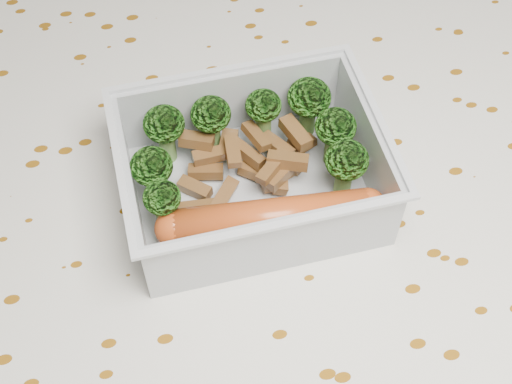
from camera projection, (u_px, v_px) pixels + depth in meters
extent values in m
cube|color=brown|center=(257.00, 226.00, 0.49)|extent=(1.40, 0.90, 0.04)
cube|color=white|center=(257.00, 207.00, 0.47)|extent=(1.46, 0.96, 0.01)
cube|color=silver|center=(252.00, 193.00, 0.47)|extent=(0.16, 0.12, 0.00)
cube|color=silver|center=(231.00, 102.00, 0.48)|extent=(0.16, 0.01, 0.05)
cube|color=silver|center=(276.00, 244.00, 0.42)|extent=(0.16, 0.01, 0.05)
cube|color=silver|center=(366.00, 145.00, 0.46)|extent=(0.01, 0.11, 0.05)
cube|color=silver|center=(133.00, 192.00, 0.44)|extent=(0.01, 0.11, 0.05)
cube|color=silver|center=(229.00, 69.00, 0.46)|extent=(0.17, 0.01, 0.00)
cube|color=silver|center=(279.00, 225.00, 0.40)|extent=(0.17, 0.01, 0.00)
cube|color=silver|center=(378.00, 116.00, 0.44)|extent=(0.01, 0.12, 0.00)
cube|color=silver|center=(119.00, 167.00, 0.42)|extent=(0.01, 0.12, 0.00)
cylinder|color=#608C3F|center=(167.00, 145.00, 0.48)|extent=(0.01, 0.01, 0.03)
ellipsoid|color=#397B1F|center=(164.00, 124.00, 0.46)|extent=(0.03, 0.03, 0.02)
cylinder|color=#608C3F|center=(213.00, 136.00, 0.48)|extent=(0.01, 0.01, 0.03)
ellipsoid|color=#397B1F|center=(211.00, 114.00, 0.47)|extent=(0.03, 0.03, 0.02)
cylinder|color=#608C3F|center=(263.00, 127.00, 0.49)|extent=(0.01, 0.01, 0.03)
ellipsoid|color=#397B1F|center=(263.00, 105.00, 0.47)|extent=(0.02, 0.02, 0.02)
cylinder|color=#608C3F|center=(307.00, 119.00, 0.49)|extent=(0.01, 0.01, 0.02)
ellipsoid|color=#397B1F|center=(309.00, 97.00, 0.48)|extent=(0.03, 0.03, 0.03)
cylinder|color=#608C3F|center=(156.00, 187.00, 0.46)|extent=(0.01, 0.01, 0.03)
ellipsoid|color=#397B1F|center=(151.00, 166.00, 0.44)|extent=(0.03, 0.03, 0.02)
cylinder|color=#608C3F|center=(333.00, 148.00, 0.48)|extent=(0.01, 0.01, 0.03)
ellipsoid|color=#397B1F|center=(336.00, 127.00, 0.46)|extent=(0.03, 0.03, 0.02)
cylinder|color=#608C3F|center=(166.00, 218.00, 0.44)|extent=(0.01, 0.01, 0.03)
ellipsoid|color=#397B1F|center=(162.00, 198.00, 0.43)|extent=(0.02, 0.02, 0.02)
cylinder|color=#608C3F|center=(343.00, 181.00, 0.46)|extent=(0.01, 0.01, 0.02)
ellipsoid|color=#397B1F|center=(347.00, 160.00, 0.44)|extent=(0.03, 0.03, 0.02)
cube|color=brown|center=(247.00, 153.00, 0.47)|extent=(0.02, 0.03, 0.01)
cube|color=brown|center=(299.00, 147.00, 0.49)|extent=(0.03, 0.02, 0.01)
cube|color=brown|center=(197.00, 140.00, 0.47)|extent=(0.03, 0.02, 0.01)
cube|color=brown|center=(224.00, 196.00, 0.47)|extent=(0.02, 0.03, 0.01)
cube|color=brown|center=(196.00, 209.00, 0.46)|extent=(0.03, 0.01, 0.01)
cube|color=brown|center=(295.00, 133.00, 0.47)|extent=(0.02, 0.03, 0.01)
cube|color=brown|center=(228.00, 144.00, 0.48)|extent=(0.02, 0.02, 0.01)
cube|color=brown|center=(288.00, 161.00, 0.46)|extent=(0.03, 0.02, 0.01)
cube|color=brown|center=(233.00, 151.00, 0.47)|extent=(0.01, 0.02, 0.01)
cube|color=brown|center=(289.00, 160.00, 0.48)|extent=(0.02, 0.02, 0.01)
cube|color=brown|center=(208.00, 156.00, 0.47)|extent=(0.02, 0.01, 0.01)
cube|color=brown|center=(195.00, 188.00, 0.47)|extent=(0.02, 0.02, 0.01)
cube|color=brown|center=(273.00, 167.00, 0.46)|extent=(0.03, 0.03, 0.01)
cube|color=brown|center=(277.00, 145.00, 0.48)|extent=(0.02, 0.03, 0.01)
cube|color=brown|center=(256.00, 136.00, 0.47)|extent=(0.02, 0.03, 0.01)
cube|color=brown|center=(260.00, 173.00, 0.48)|extent=(0.03, 0.03, 0.01)
cube|color=brown|center=(282.00, 161.00, 0.48)|extent=(0.02, 0.03, 0.01)
cube|color=brown|center=(206.00, 171.00, 0.47)|extent=(0.03, 0.02, 0.01)
cube|color=brown|center=(288.00, 155.00, 0.48)|extent=(0.02, 0.03, 0.01)
cube|color=brown|center=(267.00, 178.00, 0.47)|extent=(0.01, 0.02, 0.01)
cube|color=brown|center=(278.00, 176.00, 0.46)|extent=(0.02, 0.02, 0.01)
cube|color=brown|center=(280.00, 178.00, 0.47)|extent=(0.01, 0.03, 0.01)
cylinder|color=#C04B1A|center=(272.00, 218.00, 0.44)|extent=(0.12, 0.04, 0.02)
sphere|color=#C04B1A|center=(367.00, 207.00, 0.44)|extent=(0.02, 0.02, 0.02)
sphere|color=#C04B1A|center=(174.00, 228.00, 0.43)|extent=(0.02, 0.02, 0.02)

